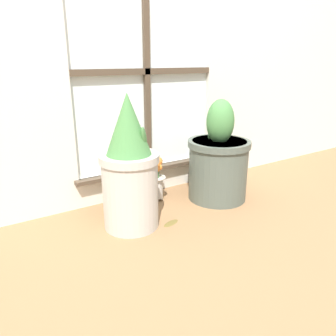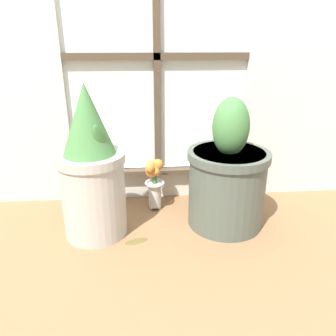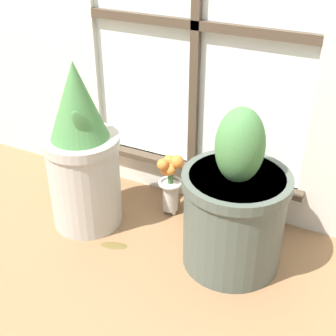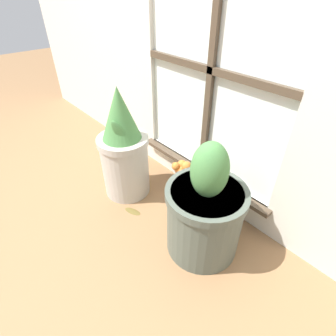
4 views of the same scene
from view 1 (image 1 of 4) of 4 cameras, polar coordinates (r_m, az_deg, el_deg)
ground_plane at (r=1.81m, az=5.51°, el=-9.69°), size 10.00×10.00×0.00m
potted_plant_left at (r=1.68m, az=-6.69°, el=-0.19°), size 0.31×0.31×0.70m
potted_plant_right at (r=2.07m, az=8.75°, el=1.13°), size 0.39×0.39×0.63m
flower_vase at (r=2.03m, az=-1.96°, el=-1.21°), size 0.11×0.11×0.28m
fallen_leaf at (r=1.81m, az=0.51°, el=-9.49°), size 0.12×0.08×0.01m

